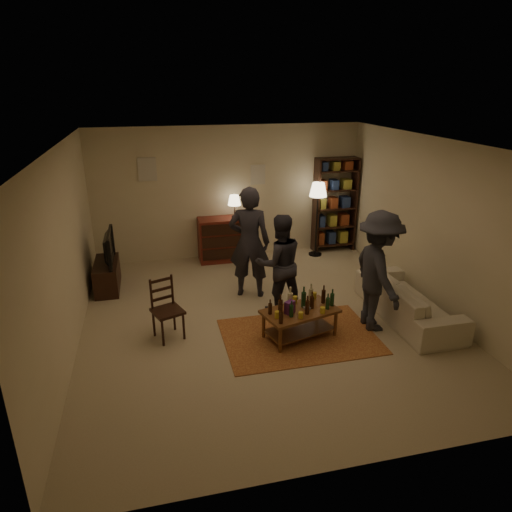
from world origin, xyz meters
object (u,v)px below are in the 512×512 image
object	(u,v)px
coffee_table	(300,312)
person_right	(279,263)
dining_chair	(166,306)
tv_stand	(107,269)
bookshelf	(335,204)
dresser	(223,238)
person_left	(249,243)
sofa	(408,299)
person_by_sofa	(378,272)
floor_lamp	(318,195)

from	to	relation	value
coffee_table	person_right	bearing A→B (deg)	93.38
dining_chair	tv_stand	size ratio (longest dim) A/B	0.87
bookshelf	person_right	size ratio (longest dim) A/B	1.26
dresser	person_left	size ratio (longest dim) A/B	0.71
sofa	person_by_sofa	world-z (taller)	person_by_sofa
bookshelf	sofa	world-z (taller)	bookshelf
coffee_table	bookshelf	bearing A→B (deg)	60.75
dining_chair	sofa	world-z (taller)	dining_chair
coffee_table	floor_lamp	bearing A→B (deg)	65.89
tv_stand	dining_chair	bearing A→B (deg)	-63.74
bookshelf	person_left	bearing A→B (deg)	-141.68
floor_lamp	person_right	xyz separation A→B (m)	(-1.46, -2.22, -0.52)
coffee_table	sofa	xyz separation A→B (m)	(1.84, 0.18, -0.09)
coffee_table	dining_chair	size ratio (longest dim) A/B	1.28
dresser	person_right	xyz separation A→B (m)	(0.50, -2.38, 0.33)
dining_chair	person_right	xyz separation A→B (m)	(1.81, 0.44, 0.32)
coffee_table	tv_stand	world-z (taller)	tv_stand
floor_lamp	dining_chair	bearing A→B (deg)	-140.81
dresser	floor_lamp	world-z (taller)	floor_lamp
bookshelf	floor_lamp	size ratio (longest dim) A/B	1.29
sofa	person_left	xyz separation A→B (m)	(-2.23, 1.38, 0.65)
bookshelf	person_by_sofa	size ratio (longest dim) A/B	1.12
coffee_table	dresser	distance (m)	3.34
coffee_table	tv_stand	xyz separation A→B (m)	(-2.81, 2.38, -0.01)
sofa	person_right	bearing A→B (deg)	68.92
dining_chair	person_by_sofa	bearing A→B (deg)	-29.06
person_left	person_right	world-z (taller)	person_left
coffee_table	sofa	world-z (taller)	coffee_table
sofa	bookshelf	bearing A→B (deg)	-0.82
bookshelf	person_right	distance (m)	3.13
tv_stand	person_by_sofa	world-z (taller)	person_by_sofa
dresser	person_left	distance (m)	1.80
tv_stand	floor_lamp	bearing A→B (deg)	10.13
dining_chair	sofa	distance (m)	3.72
floor_lamp	person_left	distance (m)	2.41
tv_stand	dresser	size ratio (longest dim) A/B	0.78
dining_chair	bookshelf	world-z (taller)	bookshelf
person_right	coffee_table	bearing A→B (deg)	91.00
dining_chair	person_right	bearing A→B (deg)	-7.15
person_left	bookshelf	bearing A→B (deg)	-122.27
bookshelf	sofa	xyz separation A→B (m)	(-0.05, -3.18, -0.73)
bookshelf	floor_lamp	bearing A→B (deg)	-154.61
tv_stand	sofa	distance (m)	5.14
coffee_table	person_by_sofa	size ratio (longest dim) A/B	0.65
tv_stand	person_left	distance (m)	2.61
floor_lamp	person_right	bearing A→B (deg)	-123.21
person_left	person_by_sofa	world-z (taller)	person_left
sofa	person_by_sofa	distance (m)	0.90
person_right	dining_chair	bearing A→B (deg)	11.29
dresser	person_by_sofa	world-z (taller)	person_by_sofa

